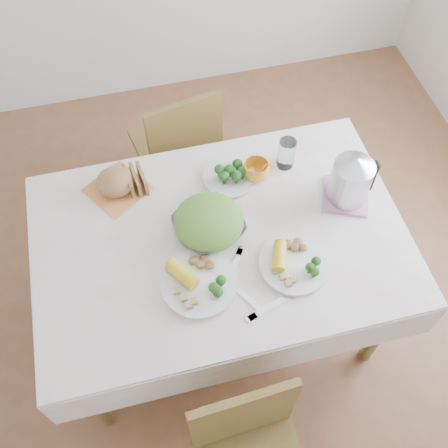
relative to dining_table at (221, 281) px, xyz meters
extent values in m
plane|color=brown|center=(0.00, 0.00, -0.38)|extent=(3.60, 3.60, 0.00)
cube|color=brown|center=(0.00, 0.00, 0.00)|extent=(1.40, 0.90, 0.75)
cube|color=silver|center=(0.00, 0.00, 0.38)|extent=(1.50, 1.00, 0.01)
cube|color=brown|center=(-0.05, 0.83, 0.09)|extent=(0.48, 0.48, 0.89)
imported|color=white|center=(-0.04, 0.04, 0.42)|extent=(0.34, 0.34, 0.06)
cylinder|color=white|center=(-0.13, -0.19, 0.40)|extent=(0.36, 0.36, 0.02)
cylinder|color=white|center=(0.24, -0.20, 0.40)|extent=(0.39, 0.39, 0.02)
cylinder|color=beige|center=(0.11, 0.28, 0.40)|extent=(0.25, 0.25, 0.02)
cube|color=#E68742|center=(-0.37, 0.34, 0.39)|extent=(0.31, 0.31, 0.00)
ellipsoid|color=olive|center=(-0.37, 0.34, 0.45)|extent=(0.18, 0.18, 0.10)
imported|color=#FFA828|center=(0.22, 0.26, 0.43)|extent=(0.15, 0.15, 0.09)
cylinder|color=white|center=(0.37, 0.30, 0.45)|extent=(0.10, 0.10, 0.14)
cube|color=#CC7DA4|center=(0.56, 0.07, 0.40)|extent=(0.25, 0.25, 0.02)
cylinder|color=#B2B5BA|center=(0.56, 0.07, 0.51)|extent=(0.17, 0.17, 0.23)
cube|color=silver|center=(0.01, -0.26, 0.39)|extent=(0.12, 0.18, 0.00)
cube|color=silver|center=(0.01, -0.15, 0.39)|extent=(0.13, 0.17, 0.00)
cube|color=silver|center=(0.12, -0.34, 0.39)|extent=(0.21, 0.08, 0.00)
camera|label=1|loc=(-0.26, -1.09, 2.18)|focal=42.00mm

